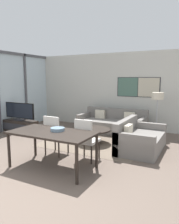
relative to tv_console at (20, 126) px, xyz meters
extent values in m
plane|color=brown|center=(2.71, -2.96, -0.21)|extent=(24.00, 24.00, 0.00)
cube|color=silver|center=(2.71, 2.29, 1.19)|extent=(7.66, 0.06, 2.80)
cube|color=#2D2D33|center=(3.52, 2.25, 1.34)|extent=(1.54, 0.01, 0.70)
cube|color=#4C7060|center=(3.15, 2.24, 1.34)|extent=(0.73, 0.02, 0.66)
cube|color=beige|center=(3.90, 2.24, 1.34)|extent=(0.73, 0.02, 0.66)
cube|color=#515156|center=(-0.59, 0.98, 1.19)|extent=(0.07, 0.08, 2.80)
cube|color=#706051|center=(2.87, 0.01, -0.21)|extent=(2.84, 2.10, 0.01)
cube|color=black|center=(0.00, 0.00, 0.00)|extent=(1.33, 0.42, 0.42)
cube|color=#2D2D33|center=(0.00, -0.21, 0.00)|extent=(1.23, 0.01, 0.23)
cube|color=#2D2D33|center=(0.00, 0.00, 0.24)|extent=(0.36, 0.20, 0.05)
cube|color=#2D2D33|center=(0.00, 0.00, 0.30)|extent=(0.06, 0.03, 0.08)
cube|color=black|center=(0.00, 0.00, 0.55)|extent=(1.29, 0.04, 0.54)
cube|color=black|center=(0.00, -0.02, 0.55)|extent=(1.20, 0.01, 0.49)
cube|color=slate|center=(2.87, 1.42, 0.00)|extent=(2.29, 1.00, 0.42)
cube|color=slate|center=(2.87, 1.84, 0.19)|extent=(2.29, 0.16, 0.80)
cube|color=slate|center=(1.80, 1.42, 0.09)|extent=(0.14, 1.00, 0.60)
cube|color=slate|center=(3.94, 1.42, 0.09)|extent=(0.14, 1.00, 0.60)
cube|color=beige|center=(2.32, 1.66, 0.36)|extent=(0.36, 0.12, 0.30)
cube|color=beige|center=(3.42, 1.66, 0.36)|extent=(0.36, 0.12, 0.30)
cube|color=slate|center=(4.26, 0.00, 0.00)|extent=(1.00, 1.61, 0.42)
cube|color=slate|center=(3.84, 0.00, 0.19)|extent=(0.16, 1.61, 0.80)
cube|color=slate|center=(4.26, -0.73, 0.09)|extent=(1.00, 0.14, 0.60)
cube|color=slate|center=(4.26, 0.73, 0.09)|extent=(1.00, 0.14, 0.60)
cube|color=beige|center=(4.02, -0.37, 0.36)|extent=(0.12, 0.36, 0.30)
cylinder|color=black|center=(2.87, 0.01, -0.20)|extent=(0.44, 0.44, 0.03)
cylinder|color=black|center=(2.87, 0.01, -0.02)|extent=(0.18, 0.18, 0.38)
cylinder|color=black|center=(2.87, 0.01, 0.19)|extent=(0.98, 0.98, 0.04)
cube|color=black|center=(2.90, -1.97, 0.54)|extent=(1.77, 0.92, 0.04)
cylinder|color=black|center=(2.07, -2.37, 0.15)|extent=(0.06, 0.06, 0.73)
cylinder|color=black|center=(3.73, -2.37, 0.15)|extent=(0.06, 0.06, 0.73)
cylinder|color=black|center=(2.07, -1.57, 0.15)|extent=(0.06, 0.06, 0.73)
cylinder|color=black|center=(3.73, -1.57, 0.15)|extent=(0.06, 0.06, 0.73)
cube|color=beige|center=(2.47, -1.23, 0.24)|extent=(0.46, 0.46, 0.06)
cube|color=beige|center=(2.47, -1.43, 0.51)|extent=(0.42, 0.05, 0.49)
cylinder|color=black|center=(2.27, -1.43, 0.00)|extent=(0.04, 0.04, 0.42)
cylinder|color=black|center=(2.67, -1.43, 0.00)|extent=(0.04, 0.04, 0.42)
cylinder|color=black|center=(2.27, -1.03, 0.00)|extent=(0.04, 0.04, 0.42)
cylinder|color=black|center=(2.67, -1.03, 0.00)|extent=(0.04, 0.04, 0.42)
cube|color=beige|center=(3.33, -1.23, 0.24)|extent=(0.46, 0.46, 0.06)
cube|color=beige|center=(3.33, -1.43, 0.51)|extent=(0.42, 0.05, 0.49)
cylinder|color=black|center=(3.13, -1.43, 0.00)|extent=(0.04, 0.04, 0.42)
cylinder|color=black|center=(3.53, -1.43, 0.00)|extent=(0.04, 0.04, 0.42)
cylinder|color=black|center=(3.13, -1.03, 0.00)|extent=(0.04, 0.04, 0.42)
cylinder|color=black|center=(3.53, -1.03, 0.00)|extent=(0.04, 0.04, 0.42)
cylinder|color=slate|center=(2.95, -1.85, 0.59)|extent=(0.29, 0.29, 0.07)
torus|color=slate|center=(2.95, -1.85, 0.62)|extent=(0.30, 0.30, 0.02)
cylinder|color=#2D2D33|center=(4.34, 1.57, -0.20)|extent=(0.28, 0.28, 0.02)
cylinder|color=#B7B7BC|center=(4.34, 1.57, 0.40)|extent=(0.03, 0.03, 1.18)
cylinder|color=beige|center=(4.34, 1.57, 1.10)|extent=(0.36, 0.36, 0.22)
camera|label=1|loc=(5.60, -5.49, 1.64)|focal=35.00mm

